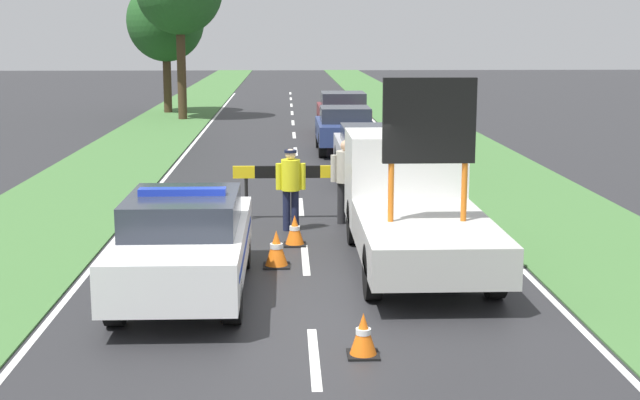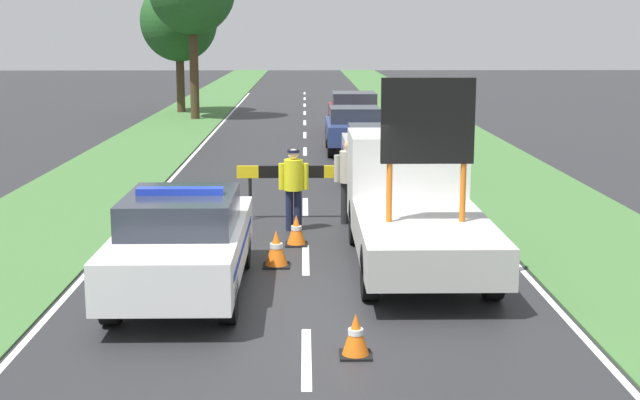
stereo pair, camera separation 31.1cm
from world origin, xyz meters
The scene contains 18 objects.
ground_plane centered at (0.00, 0.00, 0.00)m, with size 160.00×160.00×0.00m, color #28282B.
lane_markings centered at (0.00, 14.02, 0.00)m, with size 7.22×63.30×0.01m.
grass_verge_left centered at (-5.40, 20.00, 0.01)m, with size 3.48×120.00×0.03m.
grass_verge_right centered at (5.40, 20.00, 0.01)m, with size 3.48×120.00×0.03m.
police_car centered at (-1.83, 0.60, 0.80)m, with size 1.81×4.73×1.63m.
work_truck centered at (1.83, 2.52, 1.02)m, with size 2.04×5.53×3.19m.
road_barrier centered at (-0.06, 5.90, 0.93)m, with size 2.71×0.08×1.14m.
police_officer centered at (-0.23, 4.86, 0.96)m, with size 0.58×0.37×1.62m.
pedestrian_civilian centered at (0.89, 5.47, 1.01)m, with size 0.62×0.39×1.72m.
traffic_cone_near_police centered at (-0.49, 2.11, 0.31)m, with size 0.45×0.45×0.62m.
traffic_cone_centre_front centered at (-3.01, 2.74, 0.29)m, with size 0.42×0.42×0.58m.
traffic_cone_near_truck centered at (-3.03, 5.69, 0.35)m, with size 0.51×0.51×0.70m.
traffic_cone_behind_barrier centered at (0.59, -2.11, 0.27)m, with size 0.39×0.39×0.54m.
traffic_cone_lane_edge centered at (-0.17, 3.61, 0.28)m, with size 0.41×0.41×0.56m.
queued_car_sedan_silver centered at (1.98, 11.07, 0.77)m, with size 1.85×4.31×1.42m.
queued_car_hatch_blue centered at (1.60, 16.44, 0.79)m, with size 1.79×3.90×1.48m.
queued_car_wagon_maroon centered at (1.86, 21.55, 0.83)m, with size 1.85×4.22×1.62m.
roadside_tree_near_right centered at (-6.01, 31.15, 4.36)m, with size 3.67×3.67×6.31m.
Camera 1 is at (-0.33, -12.31, 3.85)m, focal length 50.00 mm.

